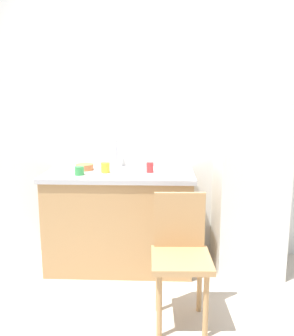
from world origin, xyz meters
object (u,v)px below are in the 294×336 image
Objects in this scene: cup_white at (170,168)px; cup_yellow at (105,168)px; chair at (181,252)px; cup_red at (150,167)px; terracotta_bowl at (85,167)px; cup_green at (79,171)px; refrigerator at (248,190)px.

cup_white is 1.20× the size of cup_yellow.
chair is 0.88m from cup_white.
chair is at bearing -73.80° from cup_red.
terracotta_bowl is 1.75× the size of cup_yellow.
chair is 11.15× the size of cup_green.
cup_red and cup_yellow have the same top height.
refrigerator is 18.37× the size of cup_green.
cup_white is at bearing -10.33° from terracotta_bowl.
cup_white is 0.79m from cup_green.
cup_white is 0.57m from cup_yellow.
cup_red is 0.39m from cup_yellow.
refrigerator is 16.16× the size of cup_yellow.
terracotta_bowl is at bearing 176.96° from refrigerator.
cup_yellow is (-0.57, 0.03, -0.01)m from cup_white.
chair is 9.81× the size of cup_yellow.
cup_white is at bearing -3.05° from cup_yellow.
cup_green is at bearing 138.85° from chair.
cup_red is 1.13× the size of cup_green.
chair is 1.30m from terracotta_bowl.
cup_yellow is at bearing -176.32° from cup_red.
refrigerator reaches higher than cup_white.
refrigerator is 1.29m from cup_yellow.
cup_white is 1.36× the size of cup_green.
cup_white is at bearing -17.37° from cup_red.
cup_white is at bearing 92.47° from chair.
cup_yellow is at bearing -178.51° from refrigerator.
refrigerator is 16.21× the size of cup_red.
cup_yellow is at bearing -28.26° from terracotta_bowl.
terracotta_bowl is 1.75× the size of cup_red.
terracotta_bowl is at bearing 130.86° from chair.
terracotta_bowl is (-1.48, 0.08, 0.18)m from refrigerator.
refrigerator is at bearing 5.20° from cup_white.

